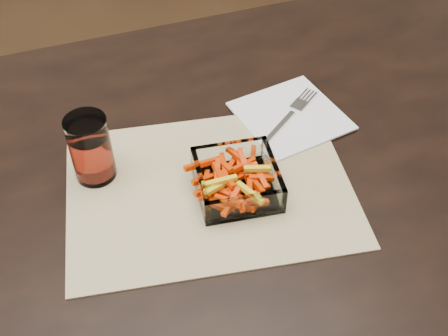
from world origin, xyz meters
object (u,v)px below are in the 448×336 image
Objects in this scene: dining_table at (201,206)px; fork at (290,115)px; tumbler at (91,150)px; glass_bowl at (237,181)px.

fork is (0.20, 0.07, 0.10)m from dining_table.
dining_table is 0.22m from tumbler.
tumbler is 0.73× the size of fork.
fork reaches higher than dining_table.
glass_bowl is 0.89× the size of fork.
tumbler is (-0.16, 0.05, 0.14)m from dining_table.
fork is at bearing 40.86° from glass_bowl.
tumbler reaches higher than glass_bowl.
glass_bowl is 1.21× the size of tumbler.
dining_table is at bearing 125.24° from glass_bowl.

